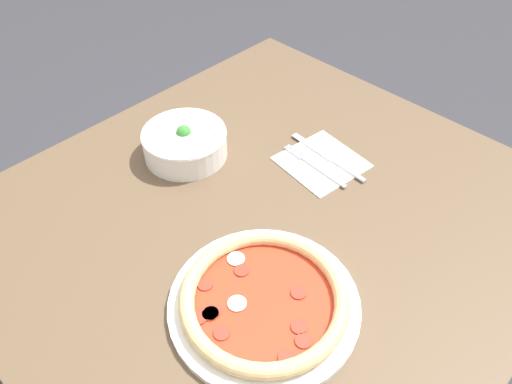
{
  "coord_description": "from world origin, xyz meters",
  "views": [
    {
      "loc": [
        -0.5,
        -0.45,
        1.48
      ],
      "look_at": [
        0.01,
        0.04,
        0.79
      ],
      "focal_mm": 35.0,
      "sensor_mm": 36.0,
      "label": 1
    }
  ],
  "objects_px": {
    "bowl": "(184,142)",
    "pizza": "(264,300)",
    "fork": "(315,166)",
    "knife": "(330,159)"
  },
  "relations": [
    {
      "from": "fork",
      "to": "knife",
      "type": "xyz_separation_m",
      "value": [
        0.04,
        -0.01,
        -0.0
      ]
    },
    {
      "from": "bowl",
      "to": "pizza",
      "type": "bearing_deg",
      "value": -112.23
    },
    {
      "from": "fork",
      "to": "knife",
      "type": "distance_m",
      "value": 0.04
    },
    {
      "from": "bowl",
      "to": "knife",
      "type": "height_order",
      "value": "bowl"
    },
    {
      "from": "pizza",
      "to": "fork",
      "type": "relative_size",
      "value": 1.81
    },
    {
      "from": "fork",
      "to": "knife",
      "type": "height_order",
      "value": "same"
    },
    {
      "from": "bowl",
      "to": "fork",
      "type": "bearing_deg",
      "value": -54.59
    },
    {
      "from": "pizza",
      "to": "bowl",
      "type": "bearing_deg",
      "value": 67.77
    },
    {
      "from": "pizza",
      "to": "fork",
      "type": "bearing_deg",
      "value": 25.88
    },
    {
      "from": "pizza",
      "to": "knife",
      "type": "bearing_deg",
      "value": 22.22
    }
  ]
}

